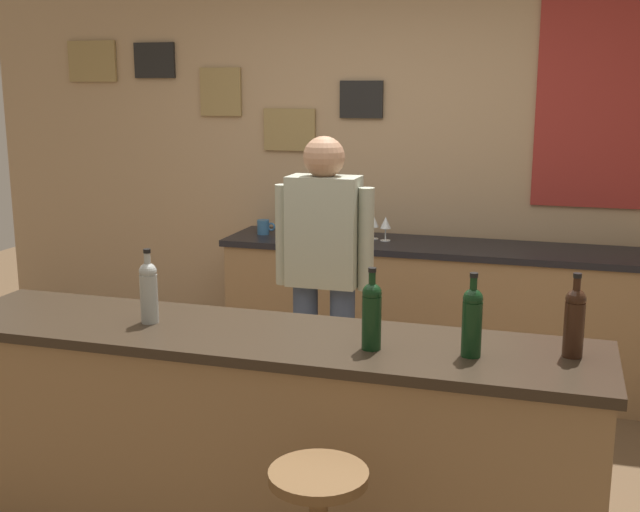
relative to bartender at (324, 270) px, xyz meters
The scene contains 13 objects.
ground_plane 1.13m from the bartender, 85.63° to the right, with size 10.00×10.00×0.00m, color brown.
back_wall 1.48m from the bartender, 86.57° to the left, with size 6.00×0.09×2.80m.
bar_counter 1.13m from the bartender, 87.33° to the right, with size 2.66×0.60×0.92m.
side_counter 1.22m from the bartender, 66.33° to the left, with size 2.73×0.56×0.90m.
bartender is the anchor object (origin of this frame).
wine_bottle_a 1.12m from the bartender, 112.72° to the right, with size 0.07×0.07×0.31m.
wine_bottle_b 1.21m from the bartender, 64.95° to the right, with size 0.07×0.07×0.31m.
wine_bottle_c 1.38m from the bartender, 50.75° to the right, with size 0.07×0.07×0.31m.
wine_bottle_d 1.55m from the bartender, 38.35° to the right, with size 0.07×0.07×0.31m.
wine_glass_a 1.11m from the bartender, 109.44° to the left, with size 0.07×0.07×0.16m.
wine_glass_b 1.07m from the bartender, 89.52° to the left, with size 0.07×0.07×0.16m.
wine_glass_c 1.04m from the bartender, 84.83° to the left, with size 0.07×0.07×0.16m.
coffee_mug 1.25m from the bartender, 125.17° to the left, with size 0.13×0.08×0.09m.
Camera 1 is at (1.10, -3.19, 1.88)m, focal length 44.83 mm.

